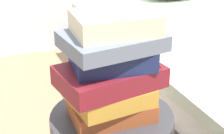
% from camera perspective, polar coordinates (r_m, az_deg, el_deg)
% --- Properties ---
extents(book_rust, '(0.25, 0.17, 0.05)m').
position_cam_1_polar(book_rust, '(1.17, -0.12, -6.35)').
color(book_rust, '#994723').
rests_on(book_rust, side_table).
extents(book_ochre, '(0.25, 0.23, 0.05)m').
position_cam_1_polar(book_ochre, '(1.14, -0.57, -3.94)').
color(book_ochre, '#B7842D').
rests_on(book_ochre, book_rust).
extents(book_maroon, '(0.32, 0.24, 0.06)m').
position_cam_1_polar(book_maroon, '(1.12, -0.34, -1.44)').
color(book_maroon, maroon).
rests_on(book_maroon, book_ochre).
extents(book_navy, '(0.24, 0.18, 0.06)m').
position_cam_1_polar(book_navy, '(1.10, -0.05, 1.48)').
color(book_navy, '#19234C').
rests_on(book_navy, book_maroon).
extents(book_slate, '(0.29, 0.24, 0.04)m').
position_cam_1_polar(book_slate, '(1.08, 0.14, 4.00)').
color(book_slate, slate).
rests_on(book_slate, book_navy).
extents(book_cream, '(0.23, 0.17, 0.06)m').
position_cam_1_polar(book_cream, '(1.06, 0.51, 6.62)').
color(book_cream, beige).
rests_on(book_cream, book_slate).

